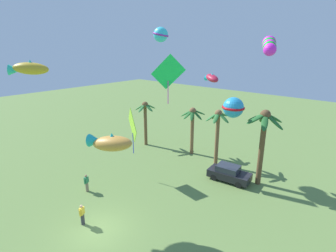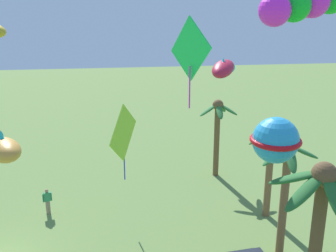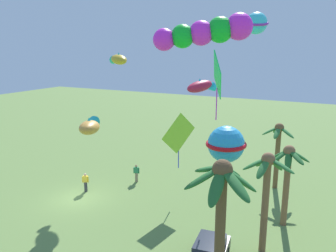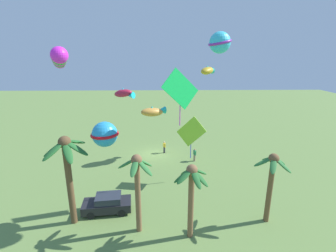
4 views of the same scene
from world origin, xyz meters
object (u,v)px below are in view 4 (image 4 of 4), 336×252
at_px(palm_tree_0, 272,174).
at_px(spectator_0, 195,155).
at_px(palm_tree_3, 191,186).
at_px(palm_tree_2, 137,178).
at_px(kite_diamond_7, 191,132).
at_px(kite_tube_4, 59,58).
at_px(kite_ball_1, 105,134).
at_px(kite_fish_3, 153,112).
at_px(kite_diamond_6, 180,90).
at_px(palm_tree_1, 67,161).
at_px(spectator_1, 164,147).
at_px(kite_fish_2, 124,93).
at_px(kite_ball_5, 220,43).
at_px(parked_car_0, 107,204).
at_px(kite_fish_0, 208,71).

relative_size(palm_tree_0, spectator_0, 3.56).
bearing_deg(palm_tree_3, palm_tree_2, -10.68).
bearing_deg(kite_diamond_7, kite_tube_4, 30.02).
bearing_deg(palm_tree_3, kite_ball_1, -21.42).
xyz_separation_m(kite_fish_3, kite_diamond_6, (-2.49, 8.84, 3.80)).
relative_size(palm_tree_1, spectator_1, 4.44).
height_order(palm_tree_2, spectator_0, palm_tree_2).
height_order(spectator_1, kite_diamond_7, kite_diamond_7).
bearing_deg(kite_ball_1, kite_diamond_7, -140.28).
relative_size(spectator_1, kite_tube_4, 0.42).
bearing_deg(kite_fish_2, kite_ball_5, 169.62).
xyz_separation_m(parked_car_0, spectator_0, (-8.47, -9.85, 0.06)).
bearing_deg(palm_tree_2, spectator_0, -114.98).
relative_size(kite_fish_0, kite_ball_5, 1.35).
bearing_deg(kite_ball_5, parked_car_0, 0.16).
relative_size(palm_tree_0, spectator_1, 3.56).
distance_m(kite_ball_1, kite_fish_2, 3.52).
relative_size(kite_tube_4, kite_diamond_6, 0.80).
height_order(palm_tree_2, kite_tube_4, kite_tube_4).
relative_size(kite_diamond_6, kite_diamond_7, 1.06).
xyz_separation_m(palm_tree_1, kite_tube_4, (0.02, -0.89, 7.13)).
bearing_deg(spectator_1, palm_tree_3, 96.23).
height_order(palm_tree_0, kite_fish_0, kite_fish_0).
relative_size(palm_tree_2, spectator_0, 3.81).
bearing_deg(spectator_0, kite_diamond_7, 76.90).
distance_m(palm_tree_3, kite_fish_3, 14.13).
xyz_separation_m(spectator_1, kite_tube_4, (7.14, 12.90, 11.46)).
bearing_deg(parked_car_0, kite_fish_3, -108.25).
relative_size(palm_tree_3, parked_car_0, 1.38).
relative_size(spectator_0, kite_fish_3, 0.47).
bearing_deg(palm_tree_3, palm_tree_1, -11.11).
relative_size(palm_tree_2, kite_diamond_7, 1.38).
bearing_deg(kite_ball_1, palm_tree_0, 175.96).
distance_m(palm_tree_1, kite_fish_3, 13.32).
relative_size(spectator_0, kite_tube_4, 0.42).
xyz_separation_m(palm_tree_0, kite_fish_0, (2.53, -13.99, 6.65)).
xyz_separation_m(parked_car_0, spectator_1, (-4.80, -12.53, 0.06)).
bearing_deg(kite_fish_0, kite_ball_1, 53.42).
distance_m(parked_car_0, kite_ball_1, 6.24).
distance_m(palm_tree_1, kite_tube_4, 7.18).
relative_size(kite_fish_3, kite_diamond_7, 0.76).
distance_m(parked_car_0, kite_fish_0, 18.91).
xyz_separation_m(kite_tube_4, kite_diamond_7, (-9.74, -5.63, -7.09)).
xyz_separation_m(kite_fish_2, kite_diamond_7, (-5.77, -3.96, -4.46)).
bearing_deg(kite_fish_0, kite_fish_2, 52.98).
height_order(palm_tree_2, kite_ball_1, kite_ball_1).
height_order(parked_car_0, kite_ball_1, kite_ball_1).
height_order(palm_tree_1, kite_diamond_7, palm_tree_1).
distance_m(palm_tree_3, kite_fish_2, 8.56).
distance_m(palm_tree_3, kite_diamond_7, 8.38).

